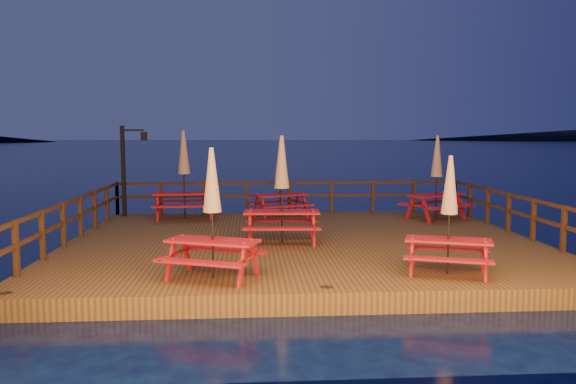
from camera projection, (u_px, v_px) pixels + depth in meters
name	position (u px, v px, depth m)	size (l,w,h in m)	color
ground	(302.00, 254.00, 14.68)	(500.00, 500.00, 0.00)	black
deck	(302.00, 247.00, 14.66)	(12.00, 10.00, 0.40)	#4E3119
deck_piles	(302.00, 265.00, 14.71)	(11.44, 9.44, 1.40)	#321F10
railing	(297.00, 202.00, 16.32)	(11.80, 9.75, 1.10)	#321F10
lamp_post	(128.00, 162.00, 18.59)	(0.85, 0.18, 3.00)	black
picnic_table_0	(282.00, 188.00, 13.99)	(1.97, 1.65, 2.70)	#9B170E
picnic_table_1	(184.00, 173.00, 17.95)	(2.11, 1.78, 2.83)	#9B170E
picnic_table_2	(280.00, 177.00, 18.29)	(2.17, 1.98, 2.53)	#9B170E
picnic_table_3	(212.00, 211.00, 10.54)	(2.14, 1.97, 2.49)	#9B170E
picnic_table_4	(437.00, 176.00, 17.88)	(2.37, 2.23, 2.68)	#9B170E
picnic_table_5	(449.00, 213.00, 10.86)	(1.98, 1.80, 2.33)	#9B170E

